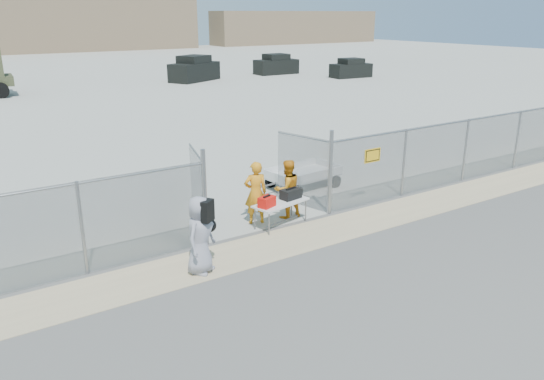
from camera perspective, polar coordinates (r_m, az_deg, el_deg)
ground at (r=13.16m, az=4.77°, el=-6.88°), size 160.00×160.00×0.00m
tarmac_inside at (r=52.18m, az=-25.08°, el=10.62°), size 160.00×80.00×0.01m
dirt_strip at (r=13.89m, az=2.25°, el=-5.38°), size 44.00×1.60×0.01m
distant_hills at (r=88.23m, az=-25.95°, el=16.01°), size 140.00×6.00×9.00m
chain_link_fence at (r=14.27m, az=0.00°, el=0.00°), size 40.00×0.20×2.20m
folding_table at (r=14.69m, az=0.95°, el=-2.56°), size 1.74×1.01×0.70m
orange_bag at (r=14.16m, az=-0.56°, el=-1.28°), size 0.53×0.44×0.28m
black_duffel at (r=14.79m, az=2.03°, el=-0.41°), size 0.63×0.43×0.28m
security_worker_left at (r=14.68m, az=-1.77°, el=-0.31°), size 0.75×0.60×1.79m
security_worker_right at (r=15.12m, az=1.64°, el=0.11°), size 0.84×0.65×1.71m
visitor at (r=12.00m, az=-7.75°, el=-4.82°), size 1.06×0.99×1.82m
utility_trailer at (r=17.91m, az=3.37°, el=1.44°), size 3.27×1.90×0.76m
parked_vehicle_near at (r=47.47m, az=-8.35°, el=12.79°), size 5.14×4.03×2.12m
parked_vehicle_mid at (r=52.48m, az=0.45°, el=13.37°), size 4.14×1.88×1.87m
parked_vehicle_far at (r=50.16m, az=8.49°, el=12.83°), size 3.84×1.95×1.69m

